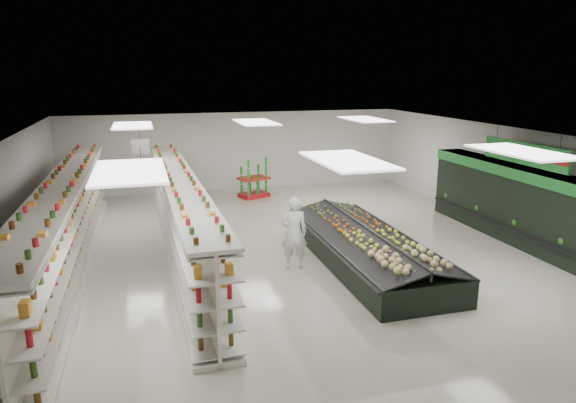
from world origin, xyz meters
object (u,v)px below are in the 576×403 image
object	(u,v)px
gondola_left	(67,231)
shopper_main	(294,233)
gondola_center	(181,218)
soda_endcap	(254,180)
shopper_background	(172,193)
produce_island	(365,246)

from	to	relation	value
gondola_left	shopper_main	distance (m)	5.58
gondola_left	gondola_center	bearing A→B (deg)	11.66
gondola_left	gondola_center	distance (m)	2.84
gondola_left	soda_endcap	xyz separation A→B (m)	(6.04, 6.25, -0.33)
shopper_background	shopper_main	bearing A→B (deg)	-145.72
produce_island	shopper_background	bearing A→B (deg)	127.24
gondola_center	shopper_main	bearing A→B (deg)	-38.42
gondola_center	shopper_background	distance (m)	3.83
gondola_left	shopper_background	size ratio (longest dim) A/B	7.94
gondola_left	produce_island	size ratio (longest dim) A/B	2.00
produce_island	shopper_background	distance (m)	7.44
gondola_left	shopper_background	distance (m)	5.20
produce_island	soda_endcap	world-z (taller)	soda_endcap
gondola_left	soda_endcap	world-z (taller)	gondola_left
gondola_center	shopper_background	size ratio (longest dim) A/B	7.48
shopper_main	shopper_background	distance (m)	6.36
gondola_center	shopper_background	xyz separation A→B (m)	(0.01, 3.83, -0.15)
produce_island	shopper_background	world-z (taller)	shopper_background
shopper_main	soda_endcap	bearing A→B (deg)	-88.57
gondola_left	shopper_main	world-z (taller)	gondola_left
soda_endcap	shopper_background	world-z (taller)	shopper_background
gondola_center	soda_endcap	xyz separation A→B (m)	(3.26, 5.69, -0.27)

